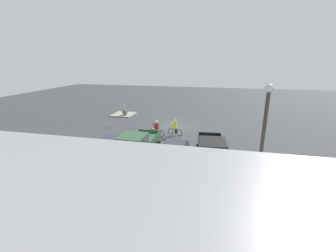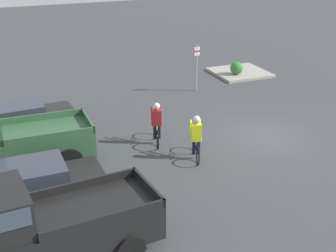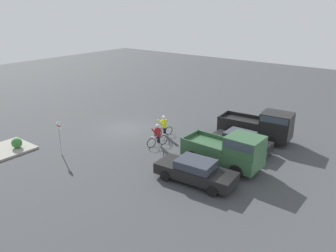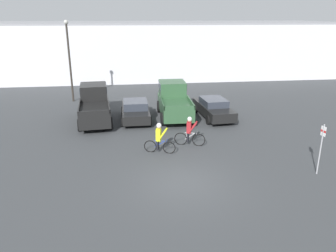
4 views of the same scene
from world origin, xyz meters
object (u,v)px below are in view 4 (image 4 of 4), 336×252
(sedan_1, at_px, (213,108))
(fire_lane_sign, at_px, (321,145))
(sedan_0, at_px, (135,110))
(pickup_truck_0, at_px, (94,104))
(cyclist_1, at_px, (159,138))
(pickup_truck_1, at_px, (174,100))
(cyclist_0, at_px, (190,131))
(lamppost, at_px, (69,55))

(sedan_1, height_order, fire_lane_sign, fire_lane_sign)
(sedan_0, bearing_deg, pickup_truck_0, 171.87)
(pickup_truck_0, relative_size, fire_lane_sign, 2.26)
(sedan_0, xyz_separation_m, cyclist_1, (1.08, -5.98, 0.17))
(pickup_truck_1, relative_size, cyclist_1, 2.99)
(pickup_truck_1, xyz_separation_m, sedan_1, (2.79, -0.69, -0.52))
(sedan_1, distance_m, fire_lane_sign, 9.73)
(cyclist_0, bearing_deg, sedan_0, 119.41)
(lamppost, bearing_deg, sedan_0, -49.25)
(sedan_1, bearing_deg, fire_lane_sign, -74.66)
(pickup_truck_1, bearing_deg, pickup_truck_0, -177.46)
(pickup_truck_0, distance_m, lamppost, 6.65)
(fire_lane_sign, bearing_deg, lamppost, 130.92)
(pickup_truck_1, height_order, sedan_1, pickup_truck_1)
(sedan_1, bearing_deg, cyclist_1, -127.20)
(cyclist_1, distance_m, fire_lane_sign, 7.88)
(pickup_truck_1, relative_size, sedan_1, 1.05)
(cyclist_1, distance_m, lamppost, 13.86)
(pickup_truck_0, height_order, sedan_1, pickup_truck_0)
(pickup_truck_0, relative_size, pickup_truck_1, 1.08)
(lamppost, bearing_deg, pickup_truck_1, -33.81)
(pickup_truck_0, xyz_separation_m, fire_lane_sign, (11.01, -9.79, 0.29))
(fire_lane_sign, xyz_separation_m, lamppost, (-13.33, 15.38, 2.45))
(pickup_truck_0, bearing_deg, cyclist_0, -43.96)
(cyclist_1, height_order, fire_lane_sign, fire_lane_sign)
(sedan_0, relative_size, cyclist_1, 2.52)
(cyclist_0, relative_size, fire_lane_sign, 0.70)
(pickup_truck_0, relative_size, lamppost, 0.83)
(sedan_0, xyz_separation_m, lamppost, (-5.17, 6.00, 3.23))
(pickup_truck_0, bearing_deg, cyclist_1, -58.40)
(sedan_1, distance_m, cyclist_1, 7.47)
(cyclist_0, relative_size, lamppost, 0.26)
(pickup_truck_0, relative_size, sedan_0, 1.29)
(lamppost, bearing_deg, cyclist_0, -54.08)
(sedan_0, bearing_deg, pickup_truck_1, 13.17)
(lamppost, bearing_deg, sedan_1, -29.25)
(pickup_truck_1, relative_size, lamppost, 0.76)
(fire_lane_sign, bearing_deg, pickup_truck_1, 118.08)
(pickup_truck_1, xyz_separation_m, lamppost, (-7.98, 5.34, 2.71))
(pickup_truck_0, height_order, cyclist_0, pickup_truck_0)
(fire_lane_sign, bearing_deg, sedan_0, 131.03)
(sedan_1, bearing_deg, lamppost, 150.75)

